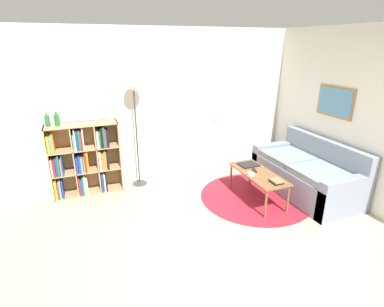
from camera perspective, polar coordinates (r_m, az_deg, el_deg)
The scene contains 14 objects.
ground_plane at distance 3.57m, azimuth 10.20°, elevation -21.05°, with size 14.00×14.00×0.00m, color tan.
wall_back at distance 5.35m, azimuth -4.34°, elevation 8.90°, with size 7.63×0.11×2.60m.
wall_right at distance 5.38m, azimuth 25.16°, elevation 7.27°, with size 0.08×5.76×2.60m.
rug at distance 5.01m, azimuth 11.95°, elevation -7.99°, with size 1.77×1.77×0.01m.
bookshelf at distance 5.11m, azimuth -20.06°, elevation -1.11°, with size 1.08×0.34×1.17m.
floor_lamp at distance 4.96m, azimuth -10.89°, elevation 9.27°, with size 0.27×0.27×1.72m.
couch at distance 5.31m, azimuth 21.19°, elevation -3.72°, with size 0.89×1.81×0.88m.
coffee_table at distance 4.76m, azimuth 12.48°, elevation -4.17°, with size 0.46×1.10×0.45m.
laptop at distance 5.00m, azimuth 10.71°, elevation -2.08°, with size 0.31×0.26×0.02m.
bowl at distance 4.64m, azimuth 11.20°, elevation -3.85°, with size 0.11×0.11×0.04m.
book_stack_on_table at distance 4.48m, azimuth 15.78°, elevation -5.11°, with size 0.16×0.18×0.04m.
remote at distance 4.80m, azimuth 11.80°, elevation -3.15°, with size 0.09×0.15×0.02m.
bottle_left at distance 4.96m, azimuth -25.85°, elevation 5.61°, with size 0.07×0.07×0.20m.
bottle_middle at distance 4.94m, azimuth -24.32°, elevation 5.84°, with size 0.08×0.08×0.21m.
Camera 1 is at (-1.51, -2.23, 2.34)m, focal length 28.00 mm.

